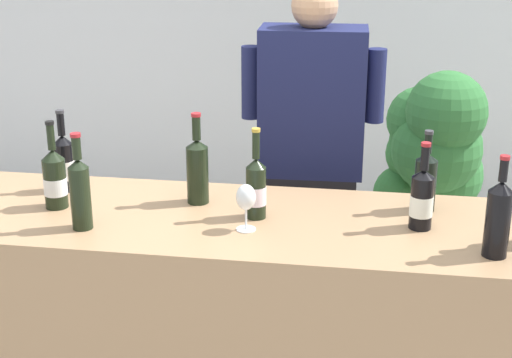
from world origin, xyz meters
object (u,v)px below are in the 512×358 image
Objects in this scene: wine_bottle_6 at (498,217)px; wine_bottle_7 at (197,169)px; wine_bottle_0 at (425,180)px; person_server at (310,185)px; potted_shrub at (430,164)px; wine_bottle_3 at (64,163)px; wine_bottle_9 at (422,199)px; wine_glass at (246,199)px; wine_bottle_1 at (256,188)px; wine_bottle_8 at (80,191)px; wine_bottle_4 at (55,178)px.

wine_bottle_7 is (-1.03, 0.31, 0.00)m from wine_bottle_6.
wine_bottle_0 is 0.91× the size of wine_bottle_6.
person_server reaches higher than potted_shrub.
wine_bottle_3 reaches higher than wine_bottle_0.
wine_bottle_7 reaches higher than wine_bottle_9.
wine_bottle_9 is (-0.22, 0.19, -0.02)m from wine_bottle_6.
wine_bottle_3 is at bearing 160.11° from wine_glass.
wine_bottle_6 is at bearing -13.98° from wine_bottle_1.
wine_bottle_0 is 0.92× the size of wine_bottle_1.
person_server is (0.38, 0.53, -0.24)m from wine_bottle_7.
wine_glass is (-0.61, -0.28, -0.00)m from wine_bottle_0.
wine_bottle_7 reaches higher than wine_glass.
wine_bottle_8 is (0.20, -0.35, 0.02)m from wine_bottle_3.
wine_bottle_9 is (1.15, 0.18, -0.03)m from wine_bottle_8.
wine_bottle_9 is at bearing -95.63° from potted_shrub.
wine_bottle_1 is at bearing -25.40° from wine_bottle_7.
wine_bottle_4 is at bearing -172.48° from wine_bottle_0.
wine_bottle_1 is at bearing -120.01° from potted_shrub.
wine_bottle_7 is 0.20× the size of person_server.
wine_bottle_4 is at bearing -143.24° from person_server.
wine_bottle_6 reaches higher than wine_bottle_9.
wine_bottle_8 is at bearing 179.60° from wine_bottle_6.
wine_bottle_7 reaches higher than wine_bottle_4.
wine_bottle_3 is 0.54m from wine_bottle_7.
wine_bottle_3 is 1.61m from wine_bottle_6.
wine_bottle_3 is at bearing 101.36° from wine_bottle_4.
wine_bottle_8 is 1.90m from potted_shrub.
wine_bottle_1 is 1.07× the size of wine_bottle_9.
person_server is at bearing 133.27° from wine_bottle_0.
wine_bottle_9 is (1.31, 0.01, -0.00)m from wine_bottle_4.
wine_bottle_6 is 0.98× the size of wine_bottle_8.
person_server is at bearing 27.88° from wine_bottle_3.
wine_bottle_3 is 0.40m from wine_bottle_8.
wine_glass is (0.76, -0.27, -0.00)m from wine_bottle_3.
wine_bottle_0 is 1.08m from potted_shrub.
wine_bottle_8 is 0.56m from wine_glass.
person_server reaches higher than wine_bottle_6.
wine_bottle_0 is at bearing 7.52° from wine_bottle_4.
person_server is (-0.43, 0.65, -0.21)m from wine_bottle_9.
person_server is 0.78m from potted_shrub.
wine_bottle_9 reaches higher than wine_glass.
wine_bottle_0 is 0.93× the size of wine_bottle_3.
wine_bottle_4 is 0.19× the size of person_server.
wine_bottle_3 is at bearing -152.12° from person_server.
wine_bottle_3 is 0.19× the size of person_server.
wine_bottle_7 is at bearing -125.42° from person_server.
wine_bottle_6 is 0.97× the size of wine_bottle_7.
wine_glass is at bearing -46.09° from wine_bottle_7.
wine_bottle_1 is 0.97× the size of wine_bottle_8.
wine_bottle_9 is (0.57, -0.01, -0.01)m from wine_bottle_1.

